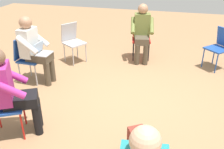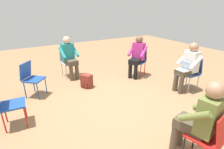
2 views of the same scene
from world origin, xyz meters
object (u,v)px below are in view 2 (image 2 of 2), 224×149
at_px(chair_west, 68,60).
at_px(chair_northeast, 224,92).
at_px(chair_north, 191,71).
at_px(chair_east, 211,136).
at_px(chair_northwest, 139,59).
at_px(chair_south, 7,103).
at_px(backpack_near_laptop_user, 87,82).
at_px(person_with_laptop, 188,65).
at_px(person_in_teal, 69,55).
at_px(chair_southwest, 31,77).
at_px(person_in_olive, 201,117).
at_px(person_in_magenta, 137,54).

bearing_deg(chair_west, chair_northeast, 113.76).
distance_m(chair_north, chair_east, 2.52).
distance_m(chair_northwest, chair_west, 2.22).
xyz_separation_m(chair_west, chair_south, (1.91, -1.66, 0.00)).
distance_m(chair_east, backpack_near_laptop_user, 3.18).
xyz_separation_m(person_with_laptop, backpack_near_laptop_user, (-1.44, -2.15, -0.53)).
relative_size(chair_north, chair_south, 1.00).
bearing_deg(chair_northeast, chair_east, 146.78).
bearing_deg(chair_west, chair_east, 92.63).
distance_m(chair_north, person_in_teal, 3.42).
xyz_separation_m(chair_southwest, backpack_near_laptop_user, (0.22, 1.31, -0.34)).
xyz_separation_m(chair_east, person_in_olive, (-0.16, -0.03, 0.20)).
bearing_deg(person_in_magenta, chair_south, 74.78).
bearing_deg(chair_northwest, chair_north, 170.90).
relative_size(chair_southwest, chair_south, 1.00).
bearing_deg(chair_west, person_in_olive, 92.54).
xyz_separation_m(chair_northeast, person_in_teal, (-3.44, -2.02, 0.20)).
height_order(chair_northwest, chair_southwest, same).
distance_m(chair_northeast, person_in_olive, 1.53).
bearing_deg(chair_northwest, person_in_teal, 37.85).
bearing_deg(chair_south, chair_east, 48.54).
bearing_deg(chair_northwest, person_in_olive, 127.16).
height_order(chair_northeast, chair_east, same).
relative_size(chair_west, person_in_olive, 0.69).
bearing_deg(person_in_magenta, chair_southwest, 56.95).
bearing_deg(person_in_teal, chair_west, -90.00).
bearing_deg(backpack_near_laptop_user, chair_east, 8.20).
height_order(chair_west, chair_south, same).
bearing_deg(chair_southwest, chair_northwest, 129.03).
xyz_separation_m(chair_south, chair_east, (2.30, 2.28, 0.00)).
relative_size(chair_southwest, backpack_near_laptop_user, 2.36).
bearing_deg(chair_south, person_in_teal, 139.95).
xyz_separation_m(chair_east, person_with_laptop, (-1.69, 1.70, 0.20)).
bearing_deg(chair_north, backpack_near_laptop_user, 59.83).
xyz_separation_m(person_in_teal, person_in_magenta, (0.94, 1.80, 0.00)).
distance_m(chair_southwest, chair_west, 1.43).
relative_size(chair_northeast, person_with_laptop, 0.69).
xyz_separation_m(chair_south, person_in_olive, (2.13, 2.25, 0.20)).
bearing_deg(chair_southwest, person_in_olive, 70.66).
bearing_deg(chair_north, chair_west, 46.29).
distance_m(person_in_olive, backpack_near_laptop_user, 3.04).
bearing_deg(chair_northwest, chair_southwest, 58.63).
relative_size(chair_north, chair_northwest, 1.00).
bearing_deg(person_in_magenta, backpack_near_laptop_user, 60.78).
bearing_deg(chair_south, person_with_laptop, 85.09).
height_order(chair_northwest, person_with_laptop, person_with_laptop).
bearing_deg(chair_west, backpack_near_laptop_user, 92.92).
bearing_deg(person_in_olive, person_with_laptop, 30.86).
relative_size(chair_northwest, chair_east, 1.00).
distance_m(chair_northwest, chair_east, 3.46).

